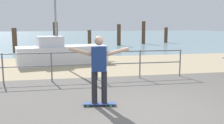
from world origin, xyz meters
The scene contains 12 objects.
beach_strip centered at (0.00, 7.00, 0.00)m, with size 24.00×6.00×0.04m, color tan.
sea_surface centered at (0.00, 35.00, 0.00)m, with size 72.00×50.00×0.04m, color #75939E.
railing_fence centered at (-3.18, 3.60, 0.70)m, with size 11.19×0.05×1.05m.
sailboat centered at (-1.86, 7.63, 0.52)m, with size 5.07×2.36×4.69m.
skateboard centered at (-1.12, 0.73, 0.07)m, with size 0.82×0.33×0.08m.
skateboarder centered at (-1.12, 0.73, 1.02)m, with size 1.44×0.33×1.65m.
groyne_post_0 centered at (-5.31, 13.32, 0.85)m, with size 0.33×0.33×1.71m, color #513826.
groyne_post_1 centered at (-2.54, 14.27, 1.06)m, with size 0.36×0.36×2.12m, color #513826.
groyne_post_2 centered at (0.23, 16.42, 0.72)m, with size 0.31×0.31×1.45m, color #513826.
groyne_post_3 centered at (3.01, 17.26, 0.97)m, with size 0.35×0.35×1.95m, color #513826.
groyne_post_4 centered at (5.78, 18.59, 1.11)m, with size 0.36×0.36×2.22m, color #513826.
groyne_post_5 centered at (8.55, 19.59, 0.80)m, with size 0.35×0.35×1.60m, color #513826.
Camera 1 is at (-1.94, -5.19, 2.04)m, focal length 40.28 mm.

